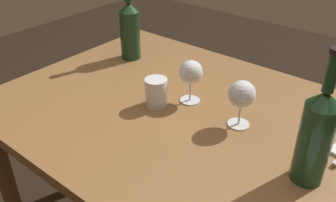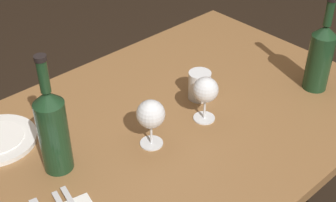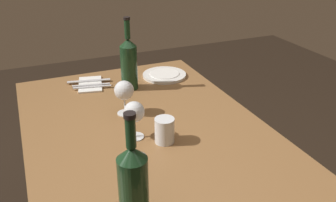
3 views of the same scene
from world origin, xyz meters
The scene contains 6 objects.
dining_table centered at (0.00, 0.00, 0.65)m, with size 1.30×0.90×0.74m.
wine_glass_left centered at (0.13, 0.04, 0.84)m, with size 0.08×0.08×0.15m.
wine_glass_right centered at (-0.06, 0.06, 0.84)m, with size 0.08×0.08×0.14m.
wine_bottle centered at (-0.45, 0.19, 0.86)m, with size 0.08×0.08×0.32m.
wine_bottle_second centered at (0.38, -0.06, 0.87)m, with size 0.08×0.08×0.34m.
water_tumbler centered at (-0.13, -0.03, 0.78)m, with size 0.07×0.07×0.09m.
Camera 1 is at (0.55, -0.80, 1.37)m, focal length 39.54 mm.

